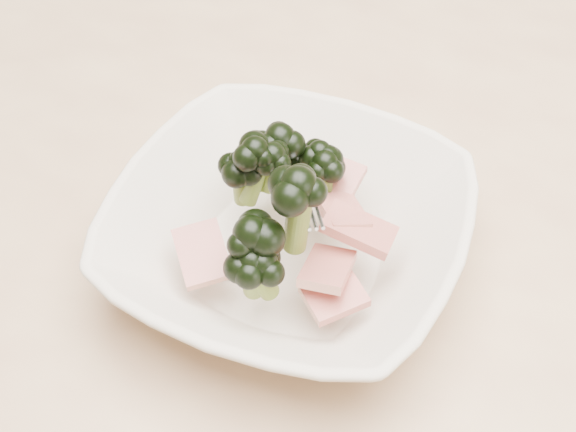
{
  "coord_description": "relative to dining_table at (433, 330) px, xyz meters",
  "views": [
    {
      "loc": [
        0.04,
        -0.39,
        1.21
      ],
      "look_at": [
        -0.11,
        -0.06,
        0.8
      ],
      "focal_mm": 50.0,
      "sensor_mm": 36.0,
      "label": 1
    }
  ],
  "objects": [
    {
      "name": "dining_table",
      "position": [
        0.0,
        0.0,
        0.0
      ],
      "size": [
        1.2,
        0.8,
        0.75
      ],
      "color": "tan",
      "rests_on": "ground"
    },
    {
      "name": "broccoli_dish",
      "position": [
        -0.11,
        -0.06,
        0.14
      ],
      "size": [
        0.25,
        0.25,
        0.13
      ],
      "color": "beige",
      "rests_on": "dining_table"
    }
  ]
}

